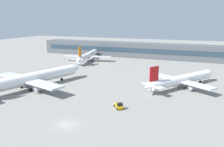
% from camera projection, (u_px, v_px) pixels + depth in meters
% --- Properties ---
extents(ground_plane, '(400.00, 400.00, 0.00)m').
position_uv_depth(ground_plane, '(124.00, 82.00, 89.51)').
color(ground_plane, gray).
extents(terminal_building, '(156.09, 12.13, 9.00)m').
position_uv_depth(terminal_building, '(157.00, 51.00, 143.91)').
color(terminal_building, '#4C5156').
rests_on(terminal_building, ground_plane).
extents(airplane_near, '(32.23, 45.32, 11.44)m').
position_uv_depth(airplane_near, '(32.00, 79.00, 81.02)').
color(airplane_near, white).
rests_on(airplane_near, ground_plane).
extents(airplane_mid, '(23.83, 32.58, 9.16)m').
position_uv_depth(airplane_mid, '(183.00, 79.00, 82.47)').
color(airplane_mid, white).
rests_on(airplane_mid, ground_plane).
extents(airplane_far, '(27.59, 39.02, 9.73)m').
position_uv_depth(airplane_far, '(88.00, 56.00, 135.53)').
color(airplane_far, white).
rests_on(airplane_far, ground_plane).
extents(baggage_tug_yellow, '(3.42, 3.75, 1.75)m').
position_uv_depth(baggage_tug_yellow, '(119.00, 106.00, 63.05)').
color(baggage_tug_yellow, '#F2B20C').
rests_on(baggage_tug_yellow, ground_plane).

